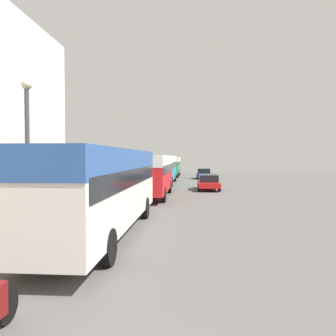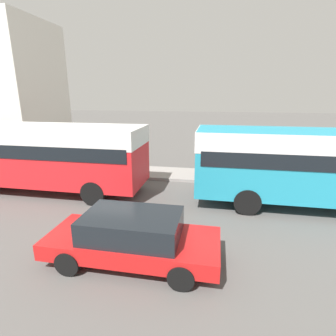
# 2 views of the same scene
# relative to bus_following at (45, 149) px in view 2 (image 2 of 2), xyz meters

# --- Properties ---
(bus_following) EXTENTS (2.66, 9.06, 3.04)m
(bus_following) POSITION_rel_bus_following_xyz_m (0.00, 0.00, 0.00)
(bus_following) COLOR red
(bus_following) RESTS_ON ground_plane
(bus_third_in_line) EXTENTS (2.58, 10.49, 3.05)m
(bus_third_in_line) POSITION_rel_bus_following_xyz_m (-0.21, 12.08, 0.01)
(bus_third_in_line) COLOR teal
(bus_third_in_line) RESTS_ON ground_plane
(car_far_curb) EXTENTS (1.91, 4.58, 1.37)m
(car_far_curb) POSITION_rel_bus_following_xyz_m (4.47, 5.55, -1.25)
(car_far_curb) COLOR red
(car_far_curb) RESTS_ON ground_plane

